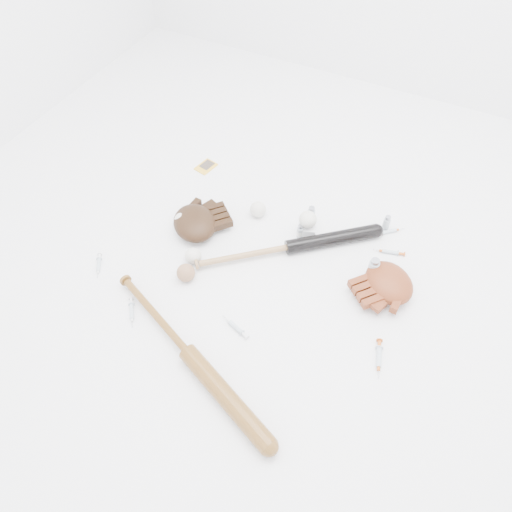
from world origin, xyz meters
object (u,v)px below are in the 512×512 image
at_px(bat_wood, 188,353).
at_px(glove_dark, 195,223).
at_px(bat_dark, 288,247).
at_px(pedestal, 307,229).

relative_size(bat_wood, glove_dark, 3.48).
xyz_separation_m(bat_dark, glove_dark, (-0.40, -0.07, 0.02)).
bearing_deg(bat_wood, bat_dark, 102.13).
bearing_deg(glove_dark, bat_dark, 50.79).
relative_size(bat_dark, bat_wood, 0.91).
bearing_deg(glove_dark, pedestal, 66.71).
distance_m(bat_dark, bat_wood, 0.61).
distance_m(glove_dark, pedestal, 0.47).
xyz_separation_m(bat_wood, glove_dark, (-0.29, 0.53, 0.01)).
xyz_separation_m(glove_dark, pedestal, (0.43, 0.20, -0.03)).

